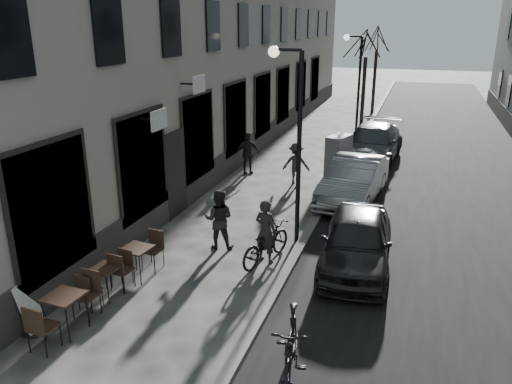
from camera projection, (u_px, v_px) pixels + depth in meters
The scene contains 20 objects.
road at pixel (439, 160), 21.36m from camera, with size 7.30×60.00×0.00m, color black.
kerb at pixel (354, 152), 22.42m from camera, with size 0.25×60.00×0.12m, color slate.
streetlamp_near at pixel (293, 126), 12.54m from camera, with size 0.90×0.28×5.09m.
streetlamp_far at pixel (356, 77), 23.32m from camera, with size 0.90×0.28×5.09m.
tree_near at pixel (367, 42), 25.51m from camera, with size 2.40×2.40×5.70m.
tree_far at pixel (378, 38), 30.90m from camera, with size 2.40×2.40×5.70m.
bistro_set_a at pixel (65, 310), 9.41m from camera, with size 0.68×1.62×0.95m.
bistro_set_b at pixel (106, 279), 10.67m from camera, with size 0.63×1.43×0.82m.
bistro_set_c at pixel (138, 259), 11.45m from camera, with size 0.70×1.58×0.91m.
sign_board at pixel (30, 310), 9.54m from camera, with size 0.50×0.65×1.02m.
utility_cabinet at pixel (338, 157), 18.70m from camera, with size 0.60×1.10×1.64m, color slate.
bicycle at pixel (266, 243), 12.24m from camera, with size 0.66×1.88×0.99m, color black.
cyclist_rider at pixel (266, 231), 12.14m from camera, with size 0.59×0.39×1.62m, color #262421.
pedestrian_near at pixel (219, 219), 12.89m from camera, with size 0.77×0.60×1.59m, color black.
pedestrian_mid at pixel (296, 164), 18.07m from camera, with size 0.98×0.57×1.52m, color #2C2A27.
pedestrian_far at pixel (247, 153), 19.33m from camera, with size 0.95×0.39×1.61m, color black.
car_near at pixel (357, 240), 11.92m from camera, with size 1.61×4.01×1.37m, color black.
car_mid at pixel (354, 180), 16.33m from camera, with size 1.52×4.36×1.44m, color gray.
car_far at pixel (372, 144), 21.06m from camera, with size 2.12×5.22×1.51m, color #32343B.
moped at pixel (291, 347), 8.16m from camera, with size 0.56×1.97×1.18m, color black.
Camera 1 is at (2.80, -6.07, 5.65)m, focal length 35.00 mm.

